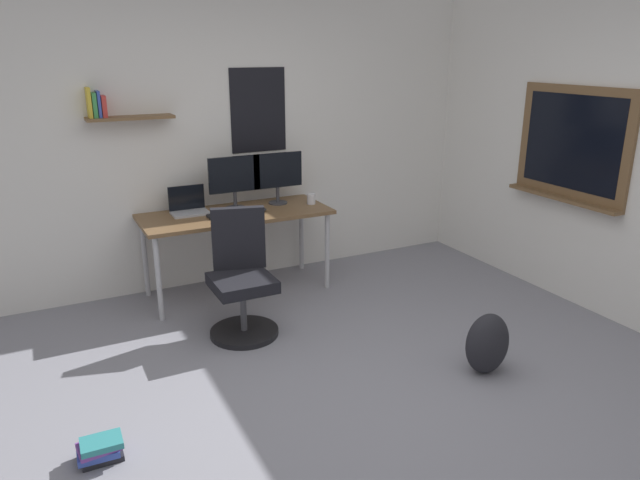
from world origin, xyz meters
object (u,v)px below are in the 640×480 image
Objects in this scene: backpack at (487,344)px; monitor_primary at (235,179)px; desk at (236,220)px; monitor_secondary at (278,174)px; office_chair at (242,282)px; book_stack_on_floor at (100,449)px; keyboard at (230,215)px; laptop at (189,207)px; coffee_mug at (311,199)px; computer_mouse at (261,210)px.

monitor_primary is at bearing 114.48° from backpack.
monitor_secondary is at bearing 13.75° from desk.
book_stack_on_floor is (-1.18, -1.09, -0.34)m from office_chair.
monitor_primary is at bearing 57.82° from keyboard.
backpack is at bearing -57.89° from laptop.
book_stack_on_floor is (-1.41, -1.84, -0.60)m from desk.
laptop is at bearing 173.19° from monitor_primary.
book_stack_on_floor is (-1.85, -1.95, -0.94)m from monitor_secondary.
monitor_secondary is at bearing 20.14° from keyboard.
laptop is 0.84× the size of keyboard.
office_chair is 10.33× the size of coffee_mug.
monitor_primary is 4.46× the size of computer_mouse.
monitor_primary is 1.25× the size of keyboard.
desk is 0.72m from coffee_mug.
monitor_primary reaches higher than computer_mouse.
desk reaches higher than backpack.
book_stack_on_floor is (-1.04, -2.00, -0.72)m from laptop.
office_chair is at bearing -127.75° from monitor_secondary.
laptop is (-0.14, 0.91, 0.38)m from office_chair.
monitor_secondary is at bearing 0.00° from monitor_primary.
coffee_mug is (0.67, -0.14, -0.22)m from monitor_primary.
backpack is at bearing -65.52° from monitor_primary.
backpack is at bearing -46.15° from office_chair.
office_chair is at bearing -102.12° from keyboard.
keyboard is (-0.52, -0.19, -0.26)m from monitor_secondary.
laptop is 2.37m from book_stack_on_floor.
book_stack_on_floor is at bearing -117.57° from laptop.
laptop is 3.37× the size of coffee_mug.
computer_mouse is at bearing -23.16° from laptop.
computer_mouse is 0.51m from coffee_mug.
keyboard is at bearing 52.97° from book_stack_on_floor.
office_chair is 3.06× the size of laptop.
coffee_mug reaches higher than backpack.
monitor_secondary reaches higher than book_stack_on_floor.
laptop is 0.84m from monitor_secondary.
laptop is 2.98× the size of computer_mouse.
monitor_primary is 0.35m from keyboard.
book_stack_on_floor is at bearing -126.58° from monitor_primary.
computer_mouse is (0.28, -0.00, 0.01)m from keyboard.
laptop is at bearing 62.43° from book_stack_on_floor.
monitor_primary reaches higher than office_chair.
desk is 17.55× the size of coffee_mug.
office_chair is 2.57× the size of keyboard.
keyboard reaches higher than backpack.
backpack is (1.03, -2.06, -0.46)m from desk.
office_chair reaches higher than coffee_mug.
backpack is at bearing -60.71° from keyboard.
coffee_mug reaches higher than computer_mouse.
monitor_secondary is at bearing 105.07° from backpack.
desk is 2.35m from backpack.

